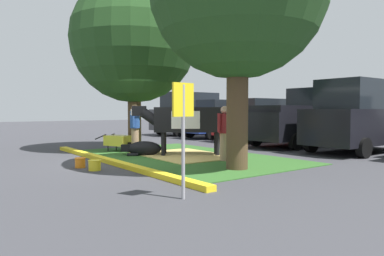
{
  "coord_description": "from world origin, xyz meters",
  "views": [
    {
      "loc": [
        9.54,
        -4.86,
        1.49
      ],
      "look_at": [
        0.03,
        2.18,
        0.9
      ],
      "focal_mm": 33.94,
      "sensor_mm": 36.0,
      "label": 1
    }
  ],
  "objects_px": {
    "parking_sign": "(183,117)",
    "bucket_yellow": "(95,165)",
    "sedan_blue": "(221,119)",
    "shade_tree_left": "(134,40)",
    "cow_holstein": "(187,120)",
    "person_visitor_near": "(224,132)",
    "suv_dark_grey": "(190,114)",
    "suv_black": "(360,116)",
    "person_visitor_far": "(233,131)",
    "pickup_truck_black": "(304,119)",
    "person_handler": "(135,127)",
    "wheelbarrow": "(119,141)",
    "sedan_red": "(259,120)",
    "bucket_orange": "(80,162)",
    "calf_lying": "(143,149)"
  },
  "relations": [
    {
      "from": "wheelbarrow",
      "to": "bucket_orange",
      "type": "xyz_separation_m",
      "value": [
        2.72,
        -2.37,
        -0.25
      ]
    },
    {
      "from": "cow_holstein",
      "to": "person_visitor_near",
      "type": "height_order",
      "value": "cow_holstein"
    },
    {
      "from": "shade_tree_left",
      "to": "suv_dark_grey",
      "type": "bearing_deg",
      "value": 129.75
    },
    {
      "from": "person_handler",
      "to": "bucket_yellow",
      "type": "bearing_deg",
      "value": -43.28
    },
    {
      "from": "person_visitor_far",
      "to": "parking_sign",
      "type": "xyz_separation_m",
      "value": [
        3.66,
        -4.53,
        0.56
      ]
    },
    {
      "from": "person_visitor_far",
      "to": "sedan_red",
      "type": "distance_m",
      "value": 6.02
    },
    {
      "from": "wheelbarrow",
      "to": "bucket_yellow",
      "type": "xyz_separation_m",
      "value": [
        3.34,
        -2.23,
        -0.25
      ]
    },
    {
      "from": "pickup_truck_black",
      "to": "suv_black",
      "type": "xyz_separation_m",
      "value": [
        2.67,
        -0.44,
        0.16
      ]
    },
    {
      "from": "bucket_yellow",
      "to": "sedan_blue",
      "type": "bearing_deg",
      "value": 123.05
    },
    {
      "from": "wheelbarrow",
      "to": "sedan_red",
      "type": "bearing_deg",
      "value": 91.13
    },
    {
      "from": "sedan_blue",
      "to": "parking_sign",
      "type": "bearing_deg",
      "value": -43.71
    },
    {
      "from": "cow_holstein",
      "to": "person_visitor_far",
      "type": "bearing_deg",
      "value": 50.0
    },
    {
      "from": "suv_black",
      "to": "sedan_blue",
      "type": "bearing_deg",
      "value": 176.66
    },
    {
      "from": "person_visitor_far",
      "to": "suv_black",
      "type": "height_order",
      "value": "suv_black"
    },
    {
      "from": "person_visitor_far",
      "to": "parking_sign",
      "type": "distance_m",
      "value": 5.85
    },
    {
      "from": "person_visitor_near",
      "to": "shade_tree_left",
      "type": "bearing_deg",
      "value": -171.04
    },
    {
      "from": "bucket_orange",
      "to": "sedan_red",
      "type": "distance_m",
      "value": 10.14
    },
    {
      "from": "calf_lying",
      "to": "sedan_blue",
      "type": "height_order",
      "value": "sedan_blue"
    },
    {
      "from": "cow_holstein",
      "to": "person_visitor_far",
      "type": "relative_size",
      "value": 1.81
    },
    {
      "from": "person_visitor_near",
      "to": "wheelbarrow",
      "type": "height_order",
      "value": "person_visitor_near"
    },
    {
      "from": "person_visitor_far",
      "to": "shade_tree_left",
      "type": "bearing_deg",
      "value": -154.76
    },
    {
      "from": "sedan_blue",
      "to": "shade_tree_left",
      "type": "bearing_deg",
      "value": -68.18
    },
    {
      "from": "sedan_red",
      "to": "suv_black",
      "type": "height_order",
      "value": "suv_black"
    },
    {
      "from": "calf_lying",
      "to": "pickup_truck_black",
      "type": "relative_size",
      "value": 0.23
    },
    {
      "from": "person_visitor_far",
      "to": "pickup_truck_black",
      "type": "bearing_deg",
      "value": 99.74
    },
    {
      "from": "person_handler",
      "to": "sedan_blue",
      "type": "height_order",
      "value": "sedan_blue"
    },
    {
      "from": "calf_lying",
      "to": "bucket_orange",
      "type": "xyz_separation_m",
      "value": [
        1.15,
        -2.48,
        -0.1
      ]
    },
    {
      "from": "person_handler",
      "to": "suv_black",
      "type": "distance_m",
      "value": 7.93
    },
    {
      "from": "person_visitor_near",
      "to": "bucket_orange",
      "type": "distance_m",
      "value": 4.07
    },
    {
      "from": "person_handler",
      "to": "wheelbarrow",
      "type": "relative_size",
      "value": 1.07
    },
    {
      "from": "person_visitor_far",
      "to": "sedan_blue",
      "type": "xyz_separation_m",
      "value": [
        -6.17,
        4.87,
        0.18
      ]
    },
    {
      "from": "cow_holstein",
      "to": "person_visitor_near",
      "type": "relative_size",
      "value": 1.71
    },
    {
      "from": "sedan_blue",
      "to": "pickup_truck_black",
      "type": "height_order",
      "value": "pickup_truck_black"
    },
    {
      "from": "person_visitor_near",
      "to": "person_visitor_far",
      "type": "xyz_separation_m",
      "value": [
        -0.72,
        1.0,
        -0.05
      ]
    },
    {
      "from": "bucket_yellow",
      "to": "suv_black",
      "type": "xyz_separation_m",
      "value": [
        1.82,
        9.03,
        1.13
      ]
    },
    {
      "from": "sedan_red",
      "to": "bucket_yellow",
      "type": "bearing_deg",
      "value": -69.94
    },
    {
      "from": "shade_tree_left",
      "to": "suv_dark_grey",
      "type": "height_order",
      "value": "shade_tree_left"
    },
    {
      "from": "calf_lying",
      "to": "parking_sign",
      "type": "bearing_deg",
      "value": -22.37
    },
    {
      "from": "bucket_yellow",
      "to": "pickup_truck_black",
      "type": "height_order",
      "value": "pickup_truck_black"
    },
    {
      "from": "suv_dark_grey",
      "to": "person_handler",
      "type": "bearing_deg",
      "value": -47.81
    },
    {
      "from": "bucket_orange",
      "to": "bucket_yellow",
      "type": "xyz_separation_m",
      "value": [
        0.63,
        0.14,
        -0.0
      ]
    },
    {
      "from": "bucket_orange",
      "to": "sedan_blue",
      "type": "bearing_deg",
      "value": 119.95
    },
    {
      "from": "person_visitor_near",
      "to": "bucket_yellow",
      "type": "relative_size",
      "value": 4.98
    },
    {
      "from": "person_visitor_near",
      "to": "sedan_blue",
      "type": "relative_size",
      "value": 0.36
    },
    {
      "from": "person_visitor_far",
      "to": "suv_dark_grey",
      "type": "distance_m",
      "value": 10.25
    },
    {
      "from": "suv_black",
      "to": "parking_sign",
      "type": "bearing_deg",
      "value": -78.44
    },
    {
      "from": "cow_holstein",
      "to": "parking_sign",
      "type": "bearing_deg",
      "value": -36.35
    },
    {
      "from": "parking_sign",
      "to": "bucket_yellow",
      "type": "height_order",
      "value": "parking_sign"
    },
    {
      "from": "wheelbarrow",
      "to": "pickup_truck_black",
      "type": "height_order",
      "value": "pickup_truck_black"
    },
    {
      "from": "suv_dark_grey",
      "to": "suv_black",
      "type": "relative_size",
      "value": 1.0
    }
  ]
}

